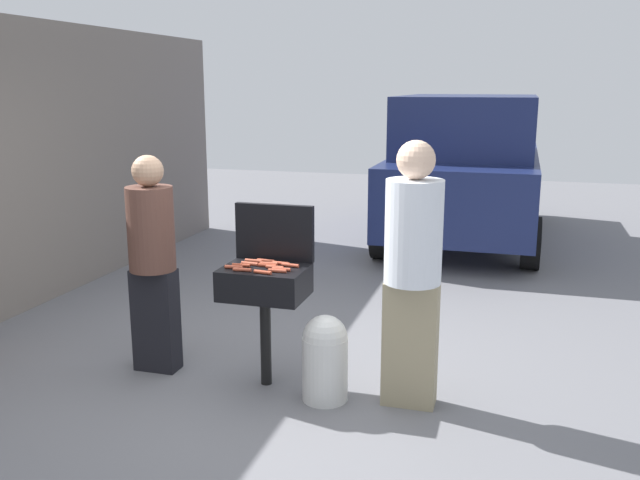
# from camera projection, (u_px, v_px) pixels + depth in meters

# --- Properties ---
(ground_plane) EXTENTS (24.00, 24.00, 0.00)m
(ground_plane) POSITION_uv_depth(u_px,v_px,m) (249.00, 380.00, 5.12)
(ground_plane) COLOR slate
(house_wall_side) EXTENTS (0.24, 8.00, 2.79)m
(house_wall_side) POSITION_uv_depth(u_px,v_px,m) (11.00, 167.00, 6.52)
(house_wall_side) COLOR slate
(house_wall_side) RESTS_ON ground
(bbq_grill) EXTENTS (0.60, 0.44, 0.89)m
(bbq_grill) POSITION_uv_depth(u_px,v_px,m) (265.00, 286.00, 4.89)
(bbq_grill) COLOR black
(bbq_grill) RESTS_ON ground
(grill_lid_open) EXTENTS (0.60, 0.05, 0.42)m
(grill_lid_open) POSITION_uv_depth(u_px,v_px,m) (275.00, 232.00, 5.02)
(grill_lid_open) COLOR black
(grill_lid_open) RESTS_ON bbq_grill
(hot_dog_0) EXTENTS (0.13, 0.03, 0.03)m
(hot_dog_0) POSITION_uv_depth(u_px,v_px,m) (254.00, 261.00, 4.99)
(hot_dog_0) COLOR #C6593D
(hot_dog_0) RESTS_ON bbq_grill
(hot_dog_1) EXTENTS (0.13, 0.03, 0.03)m
(hot_dog_1) POSITION_uv_depth(u_px,v_px,m) (277.00, 271.00, 4.72)
(hot_dog_1) COLOR #B74C33
(hot_dog_1) RESTS_ON bbq_grill
(hot_dog_2) EXTENTS (0.13, 0.04, 0.03)m
(hot_dog_2) POSITION_uv_depth(u_px,v_px,m) (281.00, 269.00, 4.76)
(hot_dog_2) COLOR #B74C33
(hot_dog_2) RESTS_ON bbq_grill
(hot_dog_3) EXTENTS (0.13, 0.04, 0.03)m
(hot_dog_3) POSITION_uv_depth(u_px,v_px,m) (290.00, 265.00, 4.87)
(hot_dog_3) COLOR #B74C33
(hot_dog_3) RESTS_ON bbq_grill
(hot_dog_4) EXTENTS (0.13, 0.04, 0.03)m
(hot_dog_4) POSITION_uv_depth(u_px,v_px,m) (242.00, 270.00, 4.75)
(hot_dog_4) COLOR #B74C33
(hot_dog_4) RESTS_ON bbq_grill
(hot_dog_5) EXTENTS (0.13, 0.04, 0.03)m
(hot_dog_5) POSITION_uv_depth(u_px,v_px,m) (269.00, 264.00, 4.91)
(hot_dog_5) COLOR #C6593D
(hot_dog_5) RESTS_ON bbq_grill
(hot_dog_6) EXTENTS (0.13, 0.04, 0.03)m
(hot_dog_6) POSITION_uv_depth(u_px,v_px,m) (263.00, 272.00, 4.69)
(hot_dog_6) COLOR #AD4228
(hot_dog_6) RESTS_ON bbq_grill
(hot_dog_7) EXTENTS (0.13, 0.04, 0.03)m
(hot_dog_7) POSITION_uv_depth(u_px,v_px,m) (267.00, 265.00, 4.86)
(hot_dog_7) COLOR #AD4228
(hot_dog_7) RESTS_ON bbq_grill
(hot_dog_8) EXTENTS (0.13, 0.03, 0.03)m
(hot_dog_8) POSITION_uv_depth(u_px,v_px,m) (266.00, 261.00, 4.99)
(hot_dog_8) COLOR #B74C33
(hot_dog_8) RESTS_ON bbq_grill
(hot_dog_9) EXTENTS (0.13, 0.03, 0.03)m
(hot_dog_9) POSITION_uv_depth(u_px,v_px,m) (275.00, 267.00, 4.81)
(hot_dog_9) COLOR #B74C33
(hot_dog_9) RESTS_ON bbq_grill
(hot_dog_10) EXTENTS (0.13, 0.03, 0.03)m
(hot_dog_10) POSITION_uv_depth(u_px,v_px,m) (250.00, 263.00, 4.91)
(hot_dog_10) COLOR #C6593D
(hot_dog_10) RESTS_ON bbq_grill
(hot_dog_11) EXTENTS (0.13, 0.04, 0.03)m
(hot_dog_11) POSITION_uv_depth(u_px,v_px,m) (241.00, 265.00, 4.87)
(hot_dog_11) COLOR #AD4228
(hot_dog_11) RESTS_ON bbq_grill
(hot_dog_12) EXTENTS (0.13, 0.04, 0.03)m
(hot_dog_12) POSITION_uv_depth(u_px,v_px,m) (281.00, 263.00, 4.92)
(hot_dog_12) COLOR #B74C33
(hot_dog_12) RESTS_ON bbq_grill
(hot_dog_13) EXTENTS (0.13, 0.04, 0.03)m
(hot_dog_13) POSITION_uv_depth(u_px,v_px,m) (234.00, 267.00, 4.82)
(hot_dog_13) COLOR #B74C33
(hot_dog_13) RESTS_ON bbq_grill
(propane_tank) EXTENTS (0.32, 0.32, 0.62)m
(propane_tank) POSITION_uv_depth(u_px,v_px,m) (325.00, 356.00, 4.73)
(propane_tank) COLOR silver
(propane_tank) RESTS_ON ground
(person_left) EXTENTS (0.35, 0.35, 1.67)m
(person_left) POSITION_uv_depth(u_px,v_px,m) (152.00, 256.00, 5.12)
(person_left) COLOR black
(person_left) RESTS_ON ground
(person_right) EXTENTS (0.38, 0.38, 1.82)m
(person_right) POSITION_uv_depth(u_px,v_px,m) (413.00, 266.00, 4.53)
(person_right) COLOR gray
(person_right) RESTS_ON ground
(parked_minivan) EXTENTS (2.03, 4.40, 2.02)m
(parked_minivan) POSITION_uv_depth(u_px,v_px,m) (467.00, 167.00, 9.60)
(parked_minivan) COLOR navy
(parked_minivan) RESTS_ON ground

